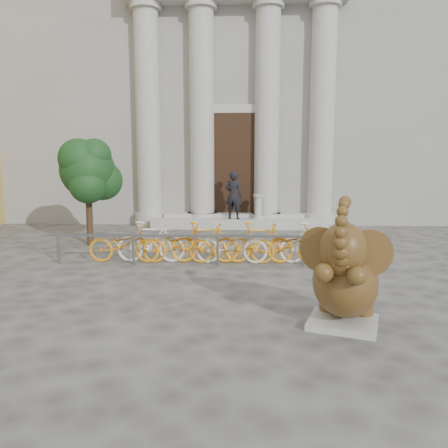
{
  "coord_description": "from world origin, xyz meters",
  "views": [
    {
      "loc": [
        0.29,
        -6.62,
        2.42
      ],
      "look_at": [
        -0.08,
        2.59,
        1.1
      ],
      "focal_mm": 35.0,
      "sensor_mm": 36.0,
      "label": 1
    }
  ],
  "objects_px": {
    "tree": "(88,172)",
    "pedestrian": "(234,195)",
    "bike_rack": "(218,242)",
    "elephant_statue": "(344,280)"
  },
  "relations": [
    {
      "from": "tree",
      "to": "pedestrian",
      "type": "height_order",
      "value": "tree"
    },
    {
      "from": "bike_rack",
      "to": "tree",
      "type": "bearing_deg",
      "value": 151.12
    },
    {
      "from": "bike_rack",
      "to": "tree",
      "type": "distance_m",
      "value": 4.66
    },
    {
      "from": "bike_rack",
      "to": "pedestrian",
      "type": "xyz_separation_m",
      "value": [
        0.28,
        5.4,
        0.72
      ]
    },
    {
      "from": "tree",
      "to": "pedestrian",
      "type": "bearing_deg",
      "value": 38.83
    },
    {
      "from": "tree",
      "to": "pedestrian",
      "type": "xyz_separation_m",
      "value": [
        4.09,
        3.3,
        -0.92
      ]
    },
    {
      "from": "elephant_statue",
      "to": "bike_rack",
      "type": "distance_m",
      "value": 4.53
    },
    {
      "from": "pedestrian",
      "to": "tree",
      "type": "bearing_deg",
      "value": 55.28
    },
    {
      "from": "bike_rack",
      "to": "tree",
      "type": "height_order",
      "value": "tree"
    },
    {
      "from": "elephant_statue",
      "to": "pedestrian",
      "type": "bearing_deg",
      "value": 120.02
    }
  ]
}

